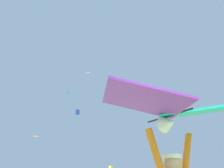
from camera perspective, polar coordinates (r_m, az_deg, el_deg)
The scene contains 5 objects.
held_stunt_kite at distance 3.21m, azimuth 14.79°, elevation -6.08°, with size 2.24×1.17×0.44m.
distant_kite_white_low_right at distance 36.23m, azimuth -5.95°, elevation 2.86°, with size 0.83×0.85×0.30m.
distant_kite_blue_mid_left at distance 34.10m, azimuth -8.54°, elevation -6.86°, with size 0.58×0.62×0.88m.
distant_kite_orange_high_right at distance 21.69m, azimuth -18.19°, elevation -12.08°, with size 0.51×0.51×0.16m.
distant_kite_teal_far_center at distance 42.05m, azimuth -10.71°, elevation -2.09°, with size 0.50×0.48×0.23m.
Camera 1 is at (-2.40, -2.10, 1.31)m, focal length 37.16 mm.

